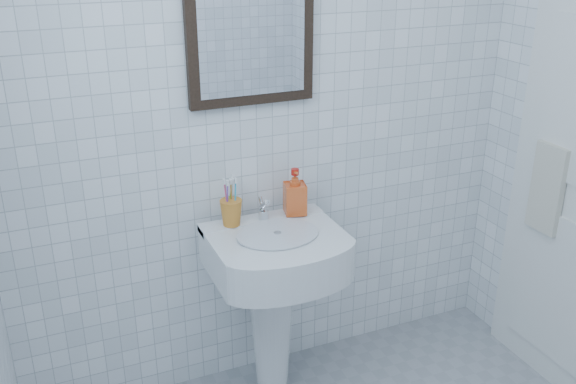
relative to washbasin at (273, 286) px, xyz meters
name	(u,v)px	position (x,y,z in m)	size (l,w,h in m)	color
wall_back	(272,98)	(0.09, 0.22, 0.72)	(2.20, 0.02, 2.50)	white
washbasin	(273,286)	(0.00, 0.00, 0.00)	(0.52, 0.38, 0.79)	white
faucet	(264,211)	(0.00, 0.09, 0.29)	(0.04, 0.09, 0.10)	silver
toothbrush_cup	(231,213)	(-0.13, 0.10, 0.31)	(0.09, 0.09, 0.11)	orange
soap_dispenser	(295,191)	(0.14, 0.11, 0.35)	(0.09, 0.09, 0.19)	red
wall_mirror	(251,22)	(0.00, 0.20, 1.02)	(0.50, 0.04, 0.62)	black
towel_ring	(558,147)	(1.15, -0.25, 0.52)	(0.18, 0.18, 0.01)	silver
hand_towel	(547,189)	(1.13, -0.25, 0.34)	(0.03, 0.16, 0.38)	beige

